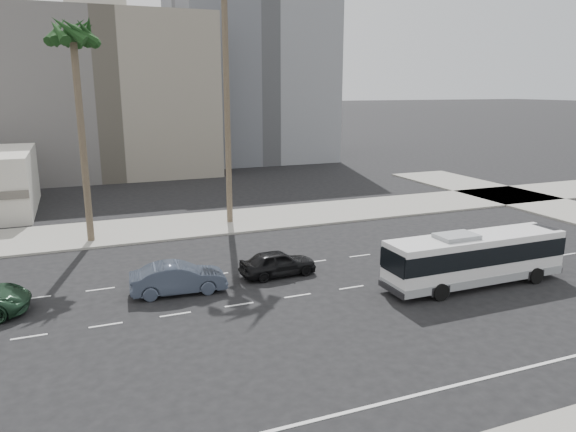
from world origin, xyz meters
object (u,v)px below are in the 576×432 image
city_bus (475,257)px  car_a (278,263)px  palm_mid (73,38)px  car_b (178,278)px

city_bus → car_a: (-8.94, 5.07, -0.79)m
car_a → palm_mid: bearing=38.4°
car_a → car_b: size_ratio=0.89×
car_b → palm_mid: size_ratio=0.33×
car_b → palm_mid: 16.83m
city_bus → car_b: 15.15m
city_bus → car_b: size_ratio=2.12×
city_bus → palm_mid: bearing=139.0°
city_bus → car_a: size_ratio=2.39×
car_b → car_a: bearing=-80.3°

